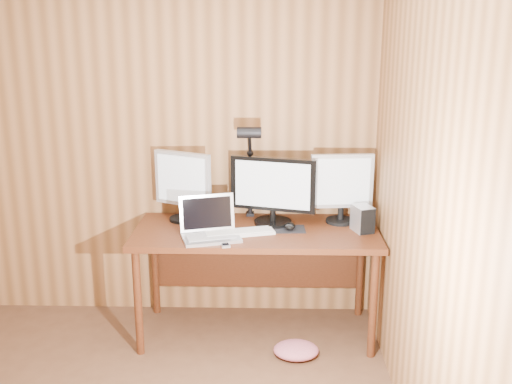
{
  "coord_description": "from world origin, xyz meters",
  "views": [
    {
      "loc": [
        1.02,
        -2.09,
        2.03
      ],
      "look_at": [
        0.93,
        1.58,
        1.02
      ],
      "focal_mm": 42.0,
      "sensor_mm": 36.0,
      "label": 1
    }
  ],
  "objects_px": {
    "desk": "(256,243)",
    "phone": "(225,244)",
    "monitor_left": "(183,184)",
    "desk_lamp": "(250,158)",
    "laptop": "(209,227)",
    "hard_drive": "(363,219)",
    "mouse": "(290,226)",
    "monitor_center": "(273,190)",
    "keyboard": "(239,233)",
    "monitor_right": "(342,186)",
    "speaker": "(370,218)"
  },
  "relations": [
    {
      "from": "desk",
      "to": "phone",
      "type": "bearing_deg",
      "value": -116.2
    },
    {
      "from": "monitor_left",
      "to": "desk_lamp",
      "type": "xyz_separation_m",
      "value": [
        0.45,
        0.03,
        0.17
      ]
    },
    {
      "from": "laptop",
      "to": "hard_drive",
      "type": "xyz_separation_m",
      "value": [
        0.99,
        0.12,
        0.02
      ]
    },
    {
      "from": "laptop",
      "to": "phone",
      "type": "bearing_deg",
      "value": -71.83
    },
    {
      "from": "mouse",
      "to": "hard_drive",
      "type": "height_order",
      "value": "hard_drive"
    },
    {
      "from": "mouse",
      "to": "phone",
      "type": "xyz_separation_m",
      "value": [
        -0.4,
        -0.31,
        -0.02
      ]
    },
    {
      "from": "monitor_center",
      "to": "monitor_left",
      "type": "xyz_separation_m",
      "value": [
        -0.61,
        0.06,
        0.02
      ]
    },
    {
      "from": "desk_lamp",
      "to": "laptop",
      "type": "bearing_deg",
      "value": -127.38
    },
    {
      "from": "laptop",
      "to": "keyboard",
      "type": "xyz_separation_m",
      "value": [
        0.18,
        0.05,
        -0.05
      ]
    },
    {
      "from": "keyboard",
      "to": "mouse",
      "type": "relative_size",
      "value": 4.09
    },
    {
      "from": "monitor_left",
      "to": "phone",
      "type": "relative_size",
      "value": 4.27
    },
    {
      "from": "monitor_center",
      "to": "desk_lamp",
      "type": "distance_m",
      "value": 0.27
    },
    {
      "from": "monitor_center",
      "to": "mouse",
      "type": "height_order",
      "value": "monitor_center"
    },
    {
      "from": "desk",
      "to": "monitor_right",
      "type": "xyz_separation_m",
      "value": [
        0.57,
        0.09,
        0.38
      ]
    },
    {
      "from": "monitor_left",
      "to": "keyboard",
      "type": "distance_m",
      "value": 0.54
    },
    {
      "from": "desk",
      "to": "monitor_right",
      "type": "distance_m",
      "value": 0.69
    },
    {
      "from": "hard_drive",
      "to": "desk_lamp",
      "type": "relative_size",
      "value": 0.26
    },
    {
      "from": "desk",
      "to": "phone",
      "type": "height_order",
      "value": "phone"
    },
    {
      "from": "monitor_left",
      "to": "monitor_right",
      "type": "xyz_separation_m",
      "value": [
        1.07,
        -0.02,
        -0.0
      ]
    },
    {
      "from": "monitor_right",
      "to": "monitor_left",
      "type": "bearing_deg",
      "value": 173.5
    },
    {
      "from": "monitor_left",
      "to": "laptop",
      "type": "height_order",
      "value": "monitor_left"
    },
    {
      "from": "monitor_center",
      "to": "laptop",
      "type": "xyz_separation_m",
      "value": [
        -0.4,
        -0.27,
        -0.17
      ]
    },
    {
      "from": "keyboard",
      "to": "desk_lamp",
      "type": "relative_size",
      "value": 0.68
    },
    {
      "from": "hard_drive",
      "to": "phone",
      "type": "xyz_separation_m",
      "value": [
        -0.87,
        -0.28,
        -0.08
      ]
    },
    {
      "from": "desk",
      "to": "mouse",
      "type": "height_order",
      "value": "mouse"
    },
    {
      "from": "laptop",
      "to": "phone",
      "type": "distance_m",
      "value": 0.2
    },
    {
      "from": "phone",
      "to": "desk_lamp",
      "type": "height_order",
      "value": "desk_lamp"
    },
    {
      "from": "desk",
      "to": "hard_drive",
      "type": "bearing_deg",
      "value": -7.27
    },
    {
      "from": "hard_drive",
      "to": "phone",
      "type": "bearing_deg",
      "value": 179.25
    },
    {
      "from": "desk",
      "to": "keyboard",
      "type": "distance_m",
      "value": 0.24
    },
    {
      "from": "desk",
      "to": "keyboard",
      "type": "relative_size",
      "value": 3.36
    },
    {
      "from": "mouse",
      "to": "speaker",
      "type": "distance_m",
      "value": 0.54
    },
    {
      "from": "desk",
      "to": "monitor_right",
      "type": "relative_size",
      "value": 3.38
    },
    {
      "from": "desk",
      "to": "hard_drive",
      "type": "xyz_separation_m",
      "value": [
        0.69,
        -0.09,
        0.21
      ]
    },
    {
      "from": "monitor_center",
      "to": "laptop",
      "type": "bearing_deg",
      "value": -130.75
    },
    {
      "from": "desk",
      "to": "monitor_left",
      "type": "bearing_deg",
      "value": 167.22
    },
    {
      "from": "monitor_center",
      "to": "phone",
      "type": "distance_m",
      "value": 0.57
    },
    {
      "from": "monitor_left",
      "to": "laptop",
      "type": "distance_m",
      "value": 0.43
    },
    {
      "from": "monitor_center",
      "to": "hard_drive",
      "type": "distance_m",
      "value": 0.62
    },
    {
      "from": "laptop",
      "to": "monitor_center",
      "type": "bearing_deg",
      "value": 17.37
    },
    {
      "from": "monitor_right",
      "to": "keyboard",
      "type": "height_order",
      "value": "monitor_right"
    },
    {
      "from": "monitor_center",
      "to": "monitor_left",
      "type": "height_order",
      "value": "monitor_left"
    },
    {
      "from": "monitor_center",
      "to": "mouse",
      "type": "xyz_separation_m",
      "value": [
        0.11,
        -0.12,
        -0.21
      ]
    },
    {
      "from": "monitor_right",
      "to": "mouse",
      "type": "xyz_separation_m",
      "value": [
        -0.35,
        -0.16,
        -0.23
      ]
    },
    {
      "from": "desk",
      "to": "keyboard",
      "type": "xyz_separation_m",
      "value": [
        -0.11,
        -0.17,
        0.13
      ]
    },
    {
      "from": "monitor_center",
      "to": "desk_lamp",
      "type": "height_order",
      "value": "desk_lamp"
    },
    {
      "from": "mouse",
      "to": "desk_lamp",
      "type": "height_order",
      "value": "desk_lamp"
    },
    {
      "from": "speaker",
      "to": "monitor_left",
      "type": "bearing_deg",
      "value": 175.48
    },
    {
      "from": "monitor_left",
      "to": "mouse",
      "type": "xyz_separation_m",
      "value": [
        0.72,
        -0.18,
        -0.23
      ]
    },
    {
      "from": "monitor_left",
      "to": "keyboard",
      "type": "height_order",
      "value": "monitor_left"
    }
  ]
}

